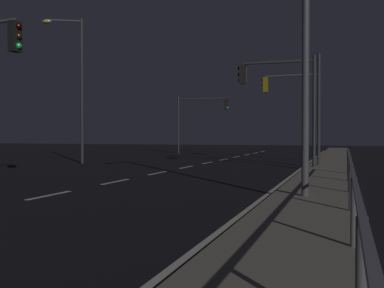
{
  "coord_description": "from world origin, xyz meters",
  "views": [
    {
      "loc": [
        7.78,
        -2.37,
        1.68
      ],
      "look_at": [
        -1.9,
        27.89,
        1.06
      ],
      "focal_mm": 44.86,
      "sensor_mm": 36.0,
      "label": 1
    }
  ],
  "objects_px": {
    "traffic_light_overhead_east": "(280,90)",
    "traffic_light_far_left": "(294,98)",
    "traffic_light_near_right": "(201,112)",
    "street_lamp_corner": "(301,6)",
    "street_lamp_median": "(76,77)",
    "traffic_light_far_right": "(283,88)"
  },
  "relations": [
    {
      "from": "traffic_light_far_left",
      "to": "street_lamp_median",
      "type": "xyz_separation_m",
      "value": [
        -11.82,
        -6.14,
        0.99
      ]
    },
    {
      "from": "traffic_light_overhead_east",
      "to": "traffic_light_far_left",
      "type": "relative_size",
      "value": 0.96
    },
    {
      "from": "traffic_light_far_left",
      "to": "street_lamp_corner",
      "type": "relative_size",
      "value": 0.7
    },
    {
      "from": "traffic_light_far_left",
      "to": "street_lamp_corner",
      "type": "height_order",
      "value": "street_lamp_corner"
    },
    {
      "from": "traffic_light_overhead_east",
      "to": "traffic_light_near_right",
      "type": "distance_m",
      "value": 19.94
    },
    {
      "from": "traffic_light_near_right",
      "to": "traffic_light_far_left",
      "type": "relative_size",
      "value": 0.93
    },
    {
      "from": "traffic_light_far_left",
      "to": "traffic_light_overhead_east",
      "type": "bearing_deg",
      "value": -89.53
    },
    {
      "from": "traffic_light_near_right",
      "to": "traffic_light_far_right",
      "type": "relative_size",
      "value": 0.9
    },
    {
      "from": "traffic_light_near_right",
      "to": "street_lamp_corner",
      "type": "bearing_deg",
      "value": -68.77
    },
    {
      "from": "traffic_light_far_left",
      "to": "traffic_light_far_right",
      "type": "bearing_deg",
      "value": -90.72
    },
    {
      "from": "traffic_light_far_right",
      "to": "traffic_light_far_left",
      "type": "bearing_deg",
      "value": 89.28
    },
    {
      "from": "traffic_light_overhead_east",
      "to": "street_lamp_median",
      "type": "relative_size",
      "value": 0.63
    },
    {
      "from": "traffic_light_far_right",
      "to": "street_lamp_corner",
      "type": "xyz_separation_m",
      "value": [
        2.07,
        -13.61,
        0.66
      ]
    },
    {
      "from": "street_lamp_corner",
      "to": "traffic_light_near_right",
      "type": "bearing_deg",
      "value": 111.23
    },
    {
      "from": "traffic_light_far_right",
      "to": "street_lamp_corner",
      "type": "distance_m",
      "value": 13.78
    },
    {
      "from": "traffic_light_far_right",
      "to": "street_lamp_corner",
      "type": "bearing_deg",
      "value": -81.33
    },
    {
      "from": "traffic_light_near_right",
      "to": "street_lamp_median",
      "type": "relative_size",
      "value": 0.61
    },
    {
      "from": "traffic_light_near_right",
      "to": "street_lamp_corner",
      "type": "xyz_separation_m",
      "value": [
        11.26,
        -28.99,
        1.16
      ]
    },
    {
      "from": "traffic_light_far_right",
      "to": "street_lamp_median",
      "type": "height_order",
      "value": "street_lamp_median"
    },
    {
      "from": "traffic_light_overhead_east",
      "to": "street_lamp_median",
      "type": "bearing_deg",
      "value": 174.69
    },
    {
      "from": "traffic_light_far_right",
      "to": "street_lamp_median",
      "type": "relative_size",
      "value": 0.68
    },
    {
      "from": "traffic_light_overhead_east",
      "to": "traffic_light_far_right",
      "type": "height_order",
      "value": "traffic_light_far_right"
    }
  ]
}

